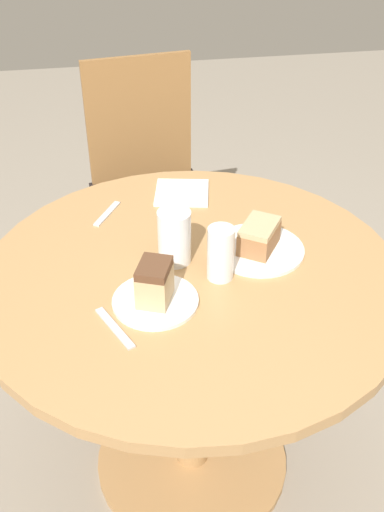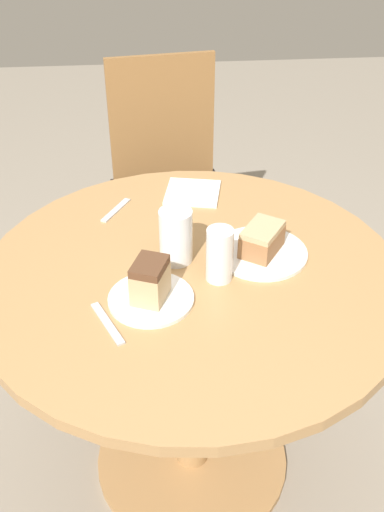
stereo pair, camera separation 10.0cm
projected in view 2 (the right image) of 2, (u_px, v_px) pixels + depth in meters
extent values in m
plane|color=gray|center=(192.00, 459.00, 1.91)|extent=(8.00, 8.00, 0.00)
cylinder|color=tan|center=(192.00, 457.00, 1.90)|extent=(0.59, 0.59, 0.03)
cylinder|color=tan|center=(192.00, 377.00, 1.69)|extent=(0.10, 0.10, 0.70)
cylinder|color=tan|center=(192.00, 274.00, 1.48)|extent=(1.05, 1.05, 0.03)
cylinder|color=olive|center=(134.00, 289.00, 2.27)|extent=(0.04, 0.04, 0.44)
cylinder|color=olive|center=(234.00, 275.00, 2.34)|extent=(0.04, 0.04, 0.44)
cylinder|color=olive|center=(121.00, 231.00, 2.59)|extent=(0.04, 0.04, 0.44)
cylinder|color=olive|center=(209.00, 221.00, 2.66)|extent=(0.04, 0.04, 0.44)
cube|color=black|center=(174.00, 203.00, 2.33)|extent=(0.49, 0.51, 0.03)
cube|color=olive|center=(162.00, 118.00, 2.35)|extent=(0.42, 0.07, 0.50)
cylinder|color=white|center=(151.00, 299.00, 1.37)|extent=(0.20, 0.20, 0.01)
cylinder|color=white|center=(261.00, 252.00, 1.52)|extent=(0.24, 0.24, 0.01)
cube|color=tan|center=(150.00, 284.00, 1.34)|extent=(0.10, 0.11, 0.08)
cube|color=brown|center=(149.00, 266.00, 1.32)|extent=(0.10, 0.11, 0.02)
cube|color=#9E6B42|center=(262.00, 242.00, 1.50)|extent=(0.13, 0.14, 0.06)
cube|color=tan|center=(263.00, 230.00, 1.48)|extent=(0.13, 0.14, 0.01)
cylinder|color=beige|center=(176.00, 244.00, 1.48)|extent=(0.07, 0.07, 0.09)
cylinder|color=white|center=(176.00, 236.00, 1.46)|extent=(0.08, 0.08, 0.14)
cylinder|color=silver|center=(219.00, 265.00, 1.42)|extent=(0.06, 0.06, 0.08)
cylinder|color=white|center=(220.00, 255.00, 1.40)|extent=(0.06, 0.06, 0.14)
cube|color=white|center=(193.00, 192.00, 1.77)|extent=(0.18, 0.18, 0.01)
cube|color=silver|center=(107.00, 323.00, 1.31)|extent=(0.08, 0.15, 0.00)
cube|color=silver|center=(116.00, 210.00, 1.69)|extent=(0.08, 0.13, 0.00)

